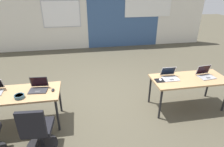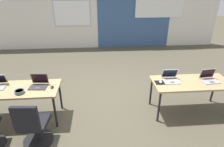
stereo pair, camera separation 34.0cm
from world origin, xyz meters
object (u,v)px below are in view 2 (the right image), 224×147
object	(u,v)px
laptop_near_right_inner	(171,79)
laptop_near_left_inner	(39,84)
mouse_near_right_inner	(161,82)
laptop_near_right_end	(209,78)
chair_near_left_inner	(34,127)
desk_near_left	(17,91)
mouse_near_left_inner	(52,87)
snack_bowl	(19,92)
desk_near_right	(191,84)

from	to	relation	value
laptop_near_right_inner	laptop_near_left_inner	size ratio (longest dim) A/B	0.94
laptop_near_right_inner	mouse_near_right_inner	world-z (taller)	laptop_near_right_inner
mouse_near_right_inner	laptop_near_right_end	size ratio (longest dim) A/B	0.31
chair_near_left_inner	laptop_near_right_end	bearing A→B (deg)	-163.40
desk_near_left	mouse_near_left_inner	xyz separation A→B (m)	(0.68, -0.02, 0.08)
snack_bowl	chair_near_left_inner	bearing A→B (deg)	-57.95
laptop_near_left_inner	mouse_near_left_inner	size ratio (longest dim) A/B	3.50
mouse_near_right_inner	mouse_near_left_inner	size ratio (longest dim) A/B	1.10
laptop_near_right_inner	chair_near_left_inner	distance (m)	2.77
mouse_near_left_inner	mouse_near_right_inner	bearing A→B (deg)	1.02
desk_near_right	laptop_near_right_end	xyz separation A→B (m)	(0.38, 0.02, 0.11)
mouse_near_left_inner	snack_bowl	bearing A→B (deg)	-164.80
desk_near_right	laptop_near_right_end	distance (m)	0.40
laptop_near_right_end	chair_near_left_inner	world-z (taller)	laptop_near_right_end
laptop_near_right_inner	mouse_near_left_inner	size ratio (longest dim) A/B	3.30
desk_near_right	laptop_near_left_inner	xyz separation A→B (m)	(-3.09, 0.06, 0.11)
laptop_near_right_end	mouse_near_left_inner	distance (m)	3.20
laptop_near_left_inner	mouse_near_left_inner	bearing A→B (deg)	-12.76
mouse_near_right_inner	chair_near_left_inner	xyz separation A→B (m)	(-2.38, -0.75, -0.36)
snack_bowl	laptop_near_left_inner	bearing A→B (deg)	39.44
mouse_near_right_inner	laptop_near_left_inner	distance (m)	2.44
desk_near_right	chair_near_left_inner	xyz separation A→B (m)	(-3.03, -0.73, -0.28)
laptop_near_right_inner	snack_bowl	world-z (taller)	laptop_near_right_inner
laptop_near_right_inner	laptop_near_left_inner	world-z (taller)	laptop_near_left_inner
desk_near_left	chair_near_left_inner	world-z (taller)	chair_near_left_inner
desk_near_right	snack_bowl	distance (m)	3.38
laptop_near_right_end	laptop_near_left_inner	xyz separation A→B (m)	(-3.47, 0.04, 0.00)
mouse_near_left_inner	snack_bowl	world-z (taller)	snack_bowl
laptop_near_right_inner	snack_bowl	distance (m)	2.97
desk_near_right	chair_near_left_inner	size ratio (longest dim) A/B	1.74
desk_near_left	mouse_near_left_inner	size ratio (longest dim) A/B	15.89
desk_near_left	laptop_near_left_inner	world-z (taller)	laptop_near_left_inner
desk_near_left	mouse_near_right_inner	xyz separation A→B (m)	(2.85, 0.01, 0.08)
desk_near_right	laptop_near_right_end	size ratio (longest dim) A/B	4.50
desk_near_left	desk_near_right	distance (m)	3.50
desk_near_left	laptop_near_right_end	distance (m)	3.88
laptop_near_right_inner	snack_bowl	xyz separation A→B (m)	(-2.96, -0.26, -0.01)
laptop_near_left_inner	snack_bowl	world-z (taller)	laptop_near_left_inner
desk_near_right	mouse_near_left_inner	world-z (taller)	mouse_near_left_inner
desk_near_left	laptop_near_left_inner	distance (m)	0.43
chair_near_left_inner	snack_bowl	size ratio (longest dim) A/B	5.18
desk_near_right	laptop_near_left_inner	world-z (taller)	laptop_near_left_inner
snack_bowl	mouse_near_left_inner	bearing A→B (deg)	15.20
mouse_near_left_inner	snack_bowl	distance (m)	0.58
laptop_near_right_inner	laptop_near_right_end	size ratio (longest dim) A/B	0.93
mouse_near_left_inner	laptop_near_left_inner	bearing A→B (deg)	162.28
desk_near_left	chair_near_left_inner	distance (m)	0.92
mouse_near_left_inner	desk_near_left	bearing A→B (deg)	177.90
mouse_near_right_inner	mouse_near_left_inner	xyz separation A→B (m)	(-2.17, -0.04, -0.00)
snack_bowl	mouse_near_right_inner	bearing A→B (deg)	3.99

